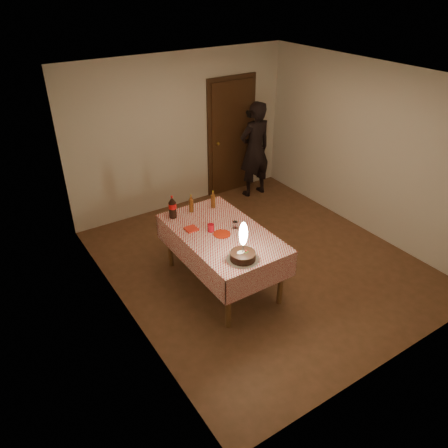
# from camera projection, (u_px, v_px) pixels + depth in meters

# --- Properties ---
(ground) EXTENTS (4.00, 4.50, 0.01)m
(ground) POSITION_uv_depth(u_px,v_px,m) (259.00, 262.00, 6.35)
(ground) COLOR brown
(ground) RESTS_ON ground
(room_shell) EXTENTS (4.04, 4.54, 2.62)m
(room_shell) POSITION_uv_depth(u_px,v_px,m) (263.00, 152.00, 5.58)
(room_shell) COLOR beige
(room_shell) RESTS_ON ground
(dining_table) EXTENTS (1.02, 1.72, 0.81)m
(dining_table) POSITION_uv_depth(u_px,v_px,m) (222.00, 239.00, 5.57)
(dining_table) COLOR brown
(dining_table) RESTS_ON ground
(birthday_cake) EXTENTS (0.37, 0.37, 0.49)m
(birthday_cake) POSITION_uv_depth(u_px,v_px,m) (243.00, 251.00, 4.94)
(birthday_cake) COLOR white
(birthday_cake) RESTS_ON dining_table
(red_plate) EXTENTS (0.22, 0.22, 0.01)m
(red_plate) POSITION_uv_depth(u_px,v_px,m) (222.00, 234.00, 5.47)
(red_plate) COLOR red
(red_plate) RESTS_ON dining_table
(red_cup) EXTENTS (0.08, 0.08, 0.10)m
(red_cup) POSITION_uv_depth(u_px,v_px,m) (211.00, 228.00, 5.51)
(red_cup) COLOR #A50B16
(red_cup) RESTS_ON dining_table
(clear_cup) EXTENTS (0.07, 0.07, 0.09)m
(clear_cup) POSITION_uv_depth(u_px,v_px,m) (235.00, 225.00, 5.58)
(clear_cup) COLOR silver
(clear_cup) RESTS_ON dining_table
(napkin_stack) EXTENTS (0.15, 0.15, 0.02)m
(napkin_stack) POSITION_uv_depth(u_px,v_px,m) (191.00, 229.00, 5.56)
(napkin_stack) COLOR red
(napkin_stack) RESTS_ON dining_table
(cola_bottle) EXTENTS (0.10, 0.10, 0.32)m
(cola_bottle) POSITION_uv_depth(u_px,v_px,m) (172.00, 207.00, 5.77)
(cola_bottle) COLOR black
(cola_bottle) RESTS_ON dining_table
(amber_bottle_left) EXTENTS (0.06, 0.06, 0.25)m
(amber_bottle_left) POSITION_uv_depth(u_px,v_px,m) (191.00, 204.00, 5.92)
(amber_bottle_left) COLOR #5D3010
(amber_bottle_left) RESTS_ON dining_table
(amber_bottle_right) EXTENTS (0.06, 0.06, 0.25)m
(amber_bottle_right) POSITION_uv_depth(u_px,v_px,m) (213.00, 200.00, 6.03)
(amber_bottle_right) COLOR #5D3010
(amber_bottle_right) RESTS_ON dining_table
(photographer) EXTENTS (0.64, 0.46, 1.74)m
(photographer) POSITION_uv_depth(u_px,v_px,m) (255.00, 150.00, 7.83)
(photographer) COLOR black
(photographer) RESTS_ON ground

